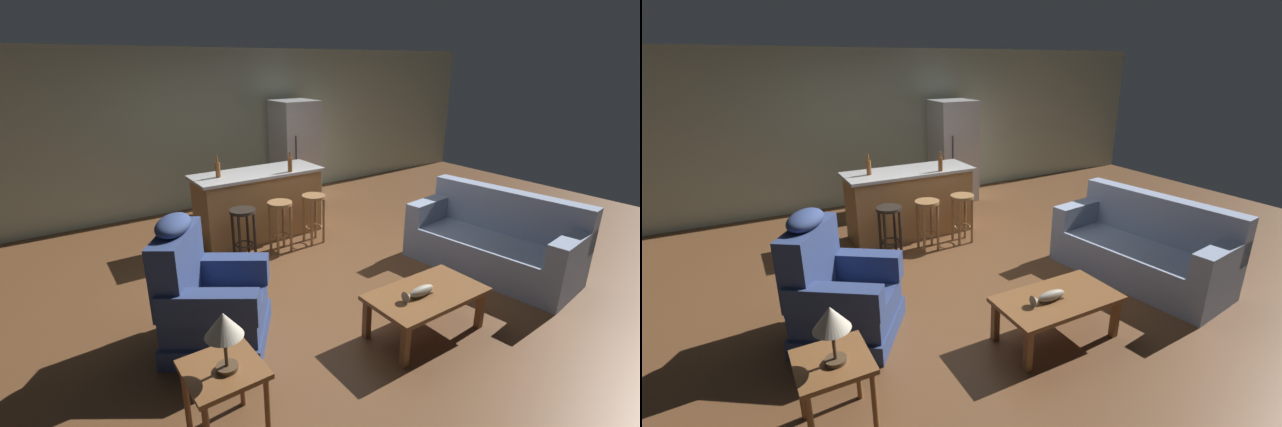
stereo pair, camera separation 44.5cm
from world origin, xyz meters
TOP-DOWN VIEW (x-y plane):
  - ground_plane at (0.00, 0.00)m, footprint 12.00×12.00m
  - back_wall at (0.00, 3.12)m, footprint 12.00×0.05m
  - coffee_table at (0.18, -1.62)m, footprint 1.10×0.60m
  - fish_figurine at (0.06, -1.64)m, footprint 0.34×0.10m
  - couch at (1.83, -1.18)m, footprint 1.08×1.99m
  - recliner_near_lamp at (-1.50, -0.63)m, footprint 1.17×1.17m
  - end_table at (-1.79, -1.70)m, footprint 0.48×0.48m
  - table_lamp at (-1.77, -1.74)m, footprint 0.24×0.24m
  - kitchen_island at (0.00, 1.35)m, footprint 1.80×0.70m
  - bar_stool_left at (-0.54, 0.72)m, footprint 0.32×0.32m
  - bar_stool_middle at (-0.01, 0.72)m, footprint 0.32×0.32m
  - bar_stool_right at (0.51, 0.72)m, footprint 0.32×0.32m
  - refrigerator at (1.34, 2.55)m, footprint 0.70×0.69m
  - bottle_tall_green at (0.37, 1.09)m, footprint 0.06×0.06m
  - bottle_short_amber at (-0.56, 1.36)m, footprint 0.07×0.07m

SIDE VIEW (x-z plane):
  - ground_plane at x=0.00m, z-range 0.00..0.00m
  - couch at x=1.83m, z-range -0.13..0.81m
  - coffee_table at x=0.18m, z-range 0.15..0.57m
  - recliner_near_lamp at x=-1.50m, z-range -0.18..1.02m
  - end_table at x=-1.79m, z-range 0.18..0.74m
  - fish_figurine at x=0.06m, z-range 0.41..0.51m
  - bar_stool_left at x=-0.54m, z-range 0.13..0.81m
  - bar_stool_middle at x=-0.01m, z-range 0.13..0.81m
  - bar_stool_right at x=0.51m, z-range 0.13..0.81m
  - kitchen_island at x=0.00m, z-range 0.00..0.95m
  - table_lamp at x=-1.77m, z-range 0.66..1.07m
  - refrigerator at x=1.34m, z-range 0.00..1.76m
  - bottle_tall_green at x=0.37m, z-range 0.92..1.19m
  - bottle_short_amber at x=-0.56m, z-range 0.92..1.20m
  - back_wall at x=0.00m, z-range 0.00..2.60m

